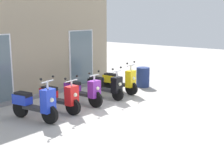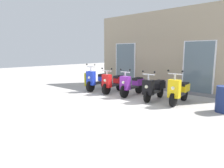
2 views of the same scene
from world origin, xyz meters
name	(u,v)px [view 2 (image 2 of 2)]	position (x,y,z in m)	size (l,w,h in m)	color
ground_plane	(110,102)	(0.00, 0.00, 0.00)	(40.00, 40.00, 0.00)	#A8A39E
storefront_facade	(159,52)	(0.00, 3.52, 1.81)	(7.16, 0.50, 3.76)	gray
scooter_blue	(97,80)	(-2.01, 1.28, 0.49)	(0.59, 1.63, 1.30)	black
scooter_red	(113,82)	(-1.05, 1.35, 0.46)	(0.58, 1.56, 1.16)	black
scooter_purple	(132,84)	(-0.03, 1.38, 0.48)	(0.52, 1.63, 1.17)	black
scooter_black	(154,88)	(1.06, 1.32, 0.47)	(0.54, 1.51, 1.16)	black
scooter_yellow	(179,91)	(2.00, 1.41, 0.47)	(0.54, 1.56, 1.24)	black
curb_bollard	(85,80)	(-3.37, 1.69, 0.35)	(0.12, 0.12, 0.70)	yellow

